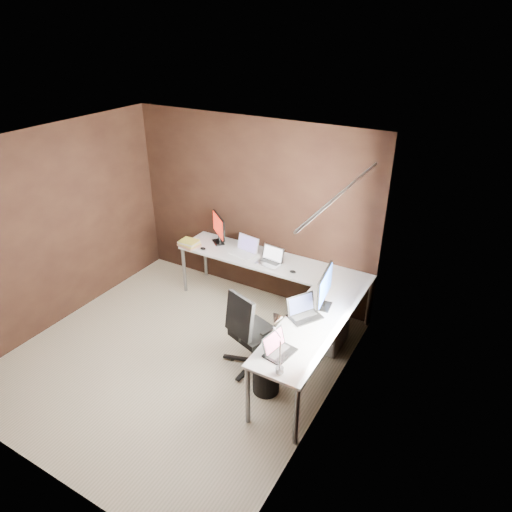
{
  "coord_description": "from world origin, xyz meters",
  "views": [
    {
      "loc": [
        2.93,
        -3.2,
        3.61
      ],
      "look_at": [
        0.55,
        0.95,
        1.07
      ],
      "focal_mm": 32.0,
      "sensor_mm": 36.0,
      "label": 1
    }
  ],
  "objects": [
    {
      "name": "room",
      "position": [
        0.34,
        0.07,
        1.28
      ],
      "size": [
        3.6,
        3.6,
        2.5
      ],
      "color": "#C4B398",
      "rests_on": "ground"
    },
    {
      "name": "desk",
      "position": [
        0.84,
        1.04,
        0.68
      ],
      "size": [
        2.65,
        2.25,
        0.73
      ],
      "color": "silver",
      "rests_on": "ground"
    },
    {
      "name": "drawer_pedestal",
      "position": [
        1.43,
        1.15,
        0.3
      ],
      "size": [
        0.42,
        0.5,
        0.6
      ],
      "primitive_type": "cube",
      "color": "silver",
      "rests_on": "ground"
    },
    {
      "name": "monitor_left",
      "position": [
        -0.43,
        1.6,
        0.97
      ],
      "size": [
        0.39,
        0.32,
        0.42
      ],
      "rotation": [
        0.0,
        0.0,
        -0.69
      ],
      "color": "black",
      "rests_on": "desk"
    },
    {
      "name": "monitor_right",
      "position": [
        1.48,
        0.83,
        0.99
      ],
      "size": [
        0.16,
        0.55,
        0.45
      ],
      "rotation": [
        0.0,
        0.0,
        1.71
      ],
      "color": "black",
      "rests_on": "desk"
    },
    {
      "name": "laptop_white",
      "position": [
        0.07,
        1.51,
        0.78
      ],
      "size": [
        0.38,
        0.3,
        0.23
      ],
      "rotation": [
        0.0,
        0.0,
        -0.16
      ],
      "color": "silver",
      "rests_on": "desk"
    },
    {
      "name": "laptop_silver",
      "position": [
        0.49,
        1.44,
        0.78
      ],
      "size": [
        0.34,
        0.26,
        0.21
      ],
      "rotation": [
        0.0,
        0.0,
        -0.1
      ],
      "color": "silver",
      "rests_on": "desk"
    },
    {
      "name": "laptop_black_big",
      "position": [
        1.36,
        0.56,
        0.78
      ],
      "size": [
        0.38,
        0.41,
        0.23
      ],
      "rotation": [
        0.0,
        0.0,
        1.02
      ],
      "color": "black",
      "rests_on": "desk"
    },
    {
      "name": "laptop_black_small",
      "position": [
        1.4,
        -0.11,
        0.78
      ],
      "size": [
        0.27,
        0.34,
        0.21
      ],
      "rotation": [
        0.0,
        0.0,
        1.4
      ],
      "color": "black",
      "rests_on": "desk"
    },
    {
      "name": "book_stack",
      "position": [
        -0.73,
        1.3,
        0.77
      ],
      "size": [
        0.31,
        0.26,
        0.09
      ],
      "rotation": [
        0.0,
        0.0,
        -0.08
      ],
      "color": "#AE7A5D",
      "rests_on": "desk"
    },
    {
      "name": "mouse_left",
      "position": [
        -0.5,
        1.3,
        0.75
      ],
      "size": [
        0.1,
        0.08,
        0.03
      ],
      "primitive_type": "ellipsoid",
      "rotation": [
        0.0,
        0.0,
        -0.24
      ],
      "color": "black",
      "rests_on": "desk"
    },
    {
      "name": "mouse_corner",
      "position": [
        0.86,
        1.34,
        0.75
      ],
      "size": [
        0.1,
        0.07,
        0.03
      ],
      "primitive_type": "ellipsoid",
      "rotation": [
        0.0,
        0.0,
        0.24
      ],
      "color": "black",
      "rests_on": "desk"
    },
    {
      "name": "desk_lamp",
      "position": [
        1.48,
        -0.29,
        1.07
      ],
      "size": [
        0.18,
        0.21,
        0.55
      ],
      "rotation": [
        0.0,
        0.0,
        -0.24
      ],
      "color": "slate",
      "rests_on": "desk"
    },
    {
      "name": "office_chair",
      "position": [
        0.85,
        0.33,
        0.29
      ],
      "size": [
        0.56,
        0.59,
        1.0
      ],
      "rotation": [
        0.0,
        0.0,
        -0.33
      ],
      "color": "black",
      "rests_on": "ground"
    },
    {
      "name": "wastebasket",
      "position": [
        1.19,
        0.06,
        0.17
      ],
      "size": [
        0.38,
        0.38,
        0.33
      ],
      "primitive_type": "cylinder",
      "rotation": [
        0.0,
        0.0,
        -0.41
      ],
      "color": "black",
      "rests_on": "ground"
    }
  ]
}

